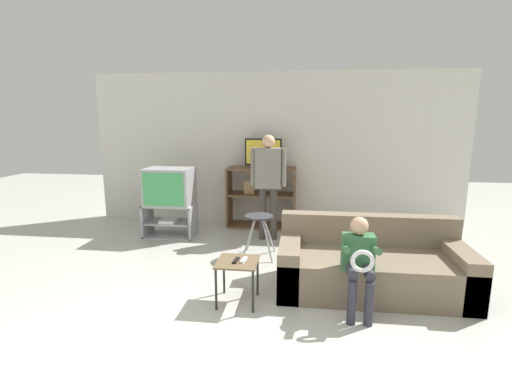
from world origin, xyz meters
TOP-DOWN VIEW (x-y plane):
  - ground_plane at (0.00, 0.00)m, footprint 18.00×18.00m
  - wall_back at (0.00, 4.00)m, footprint 6.40×0.06m
  - tv_stand at (-1.56, 2.99)m, footprint 0.79×0.45m
  - television_main at (-1.55, 3.00)m, footprint 0.71×0.55m
  - media_shelf at (-0.20, 3.70)m, footprint 1.15×0.46m
  - television_flat at (-0.17, 3.71)m, footprint 0.61×0.20m
  - folding_stool at (-0.07, 2.28)m, footprint 0.42×0.44m
  - snack_table at (-0.13, 0.98)m, footprint 0.41×0.41m
  - remote_control_black at (-0.14, 0.97)m, footprint 0.05×0.15m
  - remote_control_white at (-0.07, 0.99)m, footprint 0.06×0.15m
  - couch at (1.24, 1.45)m, footprint 1.95×0.91m
  - person_standing_adult at (-0.02, 3.03)m, footprint 0.53×0.20m
  - person_seated_child at (1.03, 0.92)m, footprint 0.33×0.43m

SIDE VIEW (x-z plane):
  - ground_plane at x=0.00m, z-range 0.00..0.00m
  - tv_stand at x=-1.56m, z-range 0.00..0.50m
  - couch at x=1.24m, z-range -0.11..0.64m
  - snack_table at x=-0.13m, z-range 0.16..0.60m
  - remote_control_black at x=-0.14m, z-range 0.44..0.46m
  - remote_control_white at x=-0.07m, z-range 0.44..0.46m
  - folding_stool at x=-0.07m, z-range 0.19..0.76m
  - media_shelf at x=-0.20m, z-range 0.01..1.03m
  - person_seated_child at x=1.03m, z-range 0.09..1.01m
  - television_main at x=-1.55m, z-range 0.50..1.08m
  - person_standing_adult at x=-0.02m, z-range 0.17..1.76m
  - television_flat at x=-0.17m, z-range 1.01..1.49m
  - wall_back at x=0.00m, z-range 0.00..2.60m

